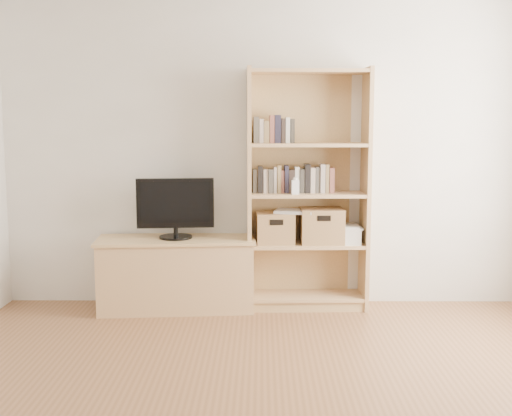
{
  "coord_description": "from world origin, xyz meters",
  "views": [
    {
      "loc": [
        -0.04,
        -2.99,
        1.59
      ],
      "look_at": [
        -0.09,
        1.9,
        0.91
      ],
      "focal_mm": 45.0,
      "sensor_mm": 36.0,
      "label": 1
    }
  ],
  "objects_px": {
    "baby_monitor": "(295,187)",
    "basket_right": "(322,226)",
    "basket_left": "(275,228)",
    "tv_stand": "(177,275)",
    "bookshelf": "(307,190)",
    "television": "(175,208)",
    "laptop": "(295,211)"
  },
  "relations": [
    {
      "from": "baby_monitor",
      "to": "basket_right",
      "type": "relative_size",
      "value": 0.33
    },
    {
      "from": "basket_left",
      "to": "basket_right",
      "type": "distance_m",
      "value": 0.39
    },
    {
      "from": "tv_stand",
      "to": "baby_monitor",
      "type": "height_order",
      "value": "baby_monitor"
    },
    {
      "from": "basket_right",
      "to": "basket_left",
      "type": "bearing_deg",
      "value": -179.81
    },
    {
      "from": "baby_monitor",
      "to": "basket_left",
      "type": "height_order",
      "value": "baby_monitor"
    },
    {
      "from": "basket_left",
      "to": "basket_right",
      "type": "xyz_separation_m",
      "value": [
        0.39,
        0.01,
        0.02
      ]
    },
    {
      "from": "bookshelf",
      "to": "tv_stand",
      "type": "bearing_deg",
      "value": -178.73
    },
    {
      "from": "baby_monitor",
      "to": "television",
      "type": "bearing_deg",
      "value": 170.21
    },
    {
      "from": "bookshelf",
      "to": "television",
      "type": "bearing_deg",
      "value": -178.73
    },
    {
      "from": "baby_monitor",
      "to": "laptop",
      "type": "bearing_deg",
      "value": 82.78
    },
    {
      "from": "laptop",
      "to": "television",
      "type": "bearing_deg",
      "value": -165.64
    },
    {
      "from": "basket_left",
      "to": "basket_right",
      "type": "bearing_deg",
      "value": -1.71
    },
    {
      "from": "bookshelf",
      "to": "basket_right",
      "type": "distance_m",
      "value": 0.32
    },
    {
      "from": "television",
      "to": "basket_right",
      "type": "height_order",
      "value": "television"
    },
    {
      "from": "television",
      "to": "basket_right",
      "type": "distance_m",
      "value": 1.23
    },
    {
      "from": "tv_stand",
      "to": "baby_monitor",
      "type": "xyz_separation_m",
      "value": [
        0.99,
        -0.06,
        0.75
      ]
    },
    {
      "from": "tv_stand",
      "to": "laptop",
      "type": "distance_m",
      "value": 1.13
    },
    {
      "from": "basket_left",
      "to": "laptop",
      "type": "height_order",
      "value": "laptop"
    },
    {
      "from": "tv_stand",
      "to": "basket_right",
      "type": "bearing_deg",
      "value": -2.1
    },
    {
      "from": "television",
      "to": "laptop",
      "type": "height_order",
      "value": "television"
    },
    {
      "from": "basket_right",
      "to": "laptop",
      "type": "relative_size",
      "value": 1.13
    },
    {
      "from": "television",
      "to": "baby_monitor",
      "type": "xyz_separation_m",
      "value": [
        0.99,
        -0.06,
        0.18
      ]
    },
    {
      "from": "bookshelf",
      "to": "baby_monitor",
      "type": "height_order",
      "value": "bookshelf"
    },
    {
      "from": "baby_monitor",
      "to": "basket_right",
      "type": "bearing_deg",
      "value": 19.6
    },
    {
      "from": "television",
      "to": "tv_stand",
      "type": "bearing_deg",
      "value": 0.0
    },
    {
      "from": "tv_stand",
      "to": "television",
      "type": "distance_m",
      "value": 0.57
    },
    {
      "from": "tv_stand",
      "to": "bookshelf",
      "type": "relative_size",
      "value": 0.63
    },
    {
      "from": "basket_left",
      "to": "tv_stand",
      "type": "bearing_deg",
      "value": 179.59
    },
    {
      "from": "basket_right",
      "to": "television",
      "type": "bearing_deg",
      "value": -178.92
    },
    {
      "from": "bookshelf",
      "to": "laptop",
      "type": "distance_m",
      "value": 0.21
    },
    {
      "from": "television",
      "to": "laptop",
      "type": "xyz_separation_m",
      "value": [
        0.99,
        0.05,
        -0.03
      ]
    },
    {
      "from": "television",
      "to": "baby_monitor",
      "type": "distance_m",
      "value": 1.01
    }
  ]
}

